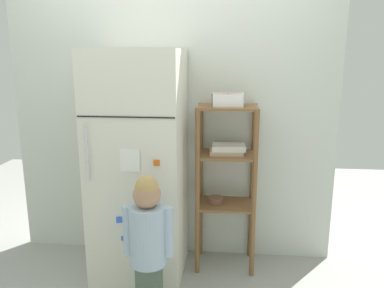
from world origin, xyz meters
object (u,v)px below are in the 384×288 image
child_standing (148,235)px  fruit_bin (227,100)px  refrigerator (139,166)px  pantry_shelf_unit (226,169)px

child_standing → fruit_bin: fruit_bin is taller
refrigerator → pantry_shelf_unit: 0.66m
child_standing → fruit_bin: size_ratio=4.21×
refrigerator → pantry_shelf_unit: refrigerator is taller
refrigerator → pantry_shelf_unit: size_ratio=1.32×
refrigerator → child_standing: (0.18, -0.56, -0.27)m
child_standing → fruit_bin: (0.46, 0.71, 0.74)m
child_standing → pantry_shelf_unit: size_ratio=0.75×
child_standing → fruit_bin: 1.12m
pantry_shelf_unit → refrigerator: bearing=-166.4°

